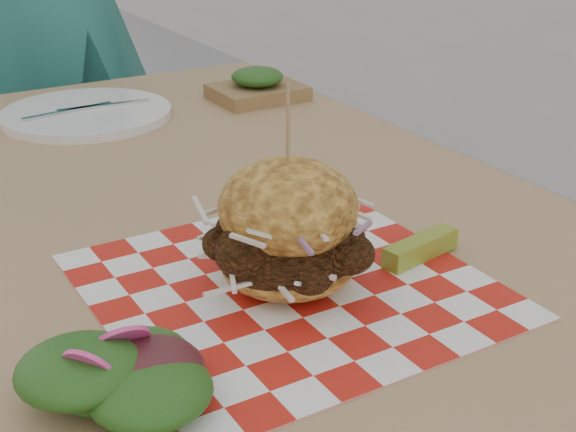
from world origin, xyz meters
TOP-DOWN VIEW (x-y plane):
  - patio_table at (0.09, 0.35)m, footprint 0.80×1.20m
  - patio_chair at (0.07, 1.27)m, footprint 0.51×0.52m
  - paper_liner at (0.08, 0.09)m, footprint 0.36×0.36m
  - sandwich at (0.08, 0.09)m, footprint 0.18×0.18m
  - pickle_spear at (0.23, 0.07)m, footprint 0.10×0.04m
  - side_salad at (-0.12, 0.01)m, footprint 0.14×0.13m
  - place_setting at (0.09, 0.73)m, footprint 0.27×0.27m
  - kraft_tray at (0.38, 0.69)m, footprint 0.15×0.12m

SIDE VIEW (x-z plane):
  - patio_chair at x=0.07m, z-range 0.08..1.03m
  - patio_table at x=0.09m, z-range 0.30..1.05m
  - paper_liner at x=0.08m, z-range 0.75..0.75m
  - place_setting at x=0.09m, z-range 0.75..0.77m
  - pickle_spear at x=0.23m, z-range 0.75..0.77m
  - side_salad at x=-0.12m, z-range 0.74..0.79m
  - kraft_tray at x=0.38m, z-range 0.74..0.80m
  - sandwich at x=0.08m, z-range 0.71..0.91m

